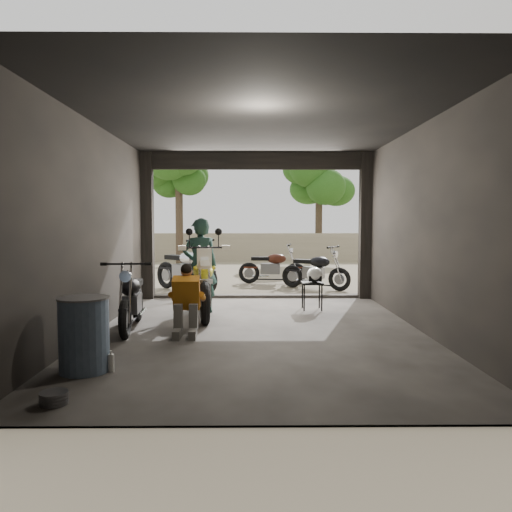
{
  "coord_description": "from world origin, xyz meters",
  "views": [
    {
      "loc": [
        -0.12,
        -7.53,
        1.72
      ],
      "look_at": [
        -0.04,
        0.6,
        1.15
      ],
      "focal_mm": 35.0,
      "sensor_mm": 36.0,
      "label": 1
    }
  ],
  "objects_px": {
    "stool": "(312,286)",
    "oil_drum": "(84,336)",
    "main_bike": "(203,280)",
    "outside_bike_a": "(185,265)",
    "outside_bike_b": "(272,264)",
    "helmet": "(315,275)",
    "mechanic": "(186,302)",
    "left_bike": "(132,295)",
    "outside_bike_c": "(315,268)",
    "sign_post": "(413,236)",
    "rider": "(200,266)"
  },
  "relations": [
    {
      "from": "stool",
      "to": "oil_drum",
      "type": "distance_m",
      "value": 4.98
    },
    {
      "from": "main_bike",
      "to": "outside_bike_a",
      "type": "height_order",
      "value": "main_bike"
    },
    {
      "from": "outside_bike_b",
      "to": "helmet",
      "type": "bearing_deg",
      "value": -163.68
    },
    {
      "from": "outside_bike_a",
      "to": "mechanic",
      "type": "relative_size",
      "value": 1.84
    },
    {
      "from": "left_bike",
      "to": "mechanic",
      "type": "distance_m",
      "value": 1.03
    },
    {
      "from": "outside_bike_a",
      "to": "stool",
      "type": "bearing_deg",
      "value": -91.17
    },
    {
      "from": "outside_bike_b",
      "to": "oil_drum",
      "type": "distance_m",
      "value": 8.41
    },
    {
      "from": "outside_bike_c",
      "to": "sign_post",
      "type": "height_order",
      "value": "sign_post"
    },
    {
      "from": "helmet",
      "to": "main_bike",
      "type": "bearing_deg",
      "value": -168.12
    },
    {
      "from": "rider",
      "to": "oil_drum",
      "type": "relative_size",
      "value": 2.07
    },
    {
      "from": "outside_bike_a",
      "to": "stool",
      "type": "relative_size",
      "value": 3.47
    },
    {
      "from": "outside_bike_a",
      "to": "rider",
      "type": "distance_m",
      "value": 3.01
    },
    {
      "from": "mechanic",
      "to": "oil_drum",
      "type": "distance_m",
      "value": 1.98
    },
    {
      "from": "outside_bike_a",
      "to": "outside_bike_c",
      "type": "distance_m",
      "value": 3.24
    },
    {
      "from": "rider",
      "to": "oil_drum",
      "type": "height_order",
      "value": "rider"
    },
    {
      "from": "left_bike",
      "to": "oil_drum",
      "type": "distance_m",
      "value": 2.25
    },
    {
      "from": "helmet",
      "to": "mechanic",
      "type": "bearing_deg",
      "value": -139.17
    },
    {
      "from": "main_bike",
      "to": "left_bike",
      "type": "xyz_separation_m",
      "value": [
        -1.02,
        -1.09,
        -0.11
      ]
    },
    {
      "from": "rider",
      "to": "stool",
      "type": "relative_size",
      "value": 3.21
    },
    {
      "from": "main_bike",
      "to": "oil_drum",
      "type": "relative_size",
      "value": 2.32
    },
    {
      "from": "left_bike",
      "to": "outside_bike_c",
      "type": "bearing_deg",
      "value": 48.24
    },
    {
      "from": "outside_bike_b",
      "to": "outside_bike_c",
      "type": "distance_m",
      "value": 1.53
    },
    {
      "from": "outside_bike_a",
      "to": "oil_drum",
      "type": "height_order",
      "value": "outside_bike_a"
    },
    {
      "from": "outside_bike_c",
      "to": "mechanic",
      "type": "height_order",
      "value": "outside_bike_c"
    },
    {
      "from": "left_bike",
      "to": "main_bike",
      "type": "bearing_deg",
      "value": 42.02
    },
    {
      "from": "sign_post",
      "to": "helmet",
      "type": "bearing_deg",
      "value": -156.4
    },
    {
      "from": "mechanic",
      "to": "stool",
      "type": "xyz_separation_m",
      "value": [
        2.13,
        2.18,
        -0.04
      ]
    },
    {
      "from": "oil_drum",
      "to": "outside_bike_a",
      "type": "bearing_deg",
      "value": 87.6
    },
    {
      "from": "main_bike",
      "to": "outside_bike_c",
      "type": "height_order",
      "value": "main_bike"
    },
    {
      "from": "outside_bike_b",
      "to": "stool",
      "type": "xyz_separation_m",
      "value": [
        0.59,
        -4.11,
        -0.07
      ]
    },
    {
      "from": "outside_bike_a",
      "to": "outside_bike_b",
      "type": "height_order",
      "value": "outside_bike_a"
    },
    {
      "from": "main_bike",
      "to": "left_bike",
      "type": "bearing_deg",
      "value": -140.97
    },
    {
      "from": "stool",
      "to": "left_bike",
      "type": "bearing_deg",
      "value": -150.96
    },
    {
      "from": "main_bike",
      "to": "outside_bike_b",
      "type": "relative_size",
      "value": 1.23
    },
    {
      "from": "main_bike",
      "to": "rider",
      "type": "relative_size",
      "value": 1.12
    },
    {
      "from": "outside_bike_b",
      "to": "oil_drum",
      "type": "bearing_deg",
      "value": 170.54
    },
    {
      "from": "outside_bike_c",
      "to": "stool",
      "type": "height_order",
      "value": "outside_bike_c"
    },
    {
      "from": "outside_bike_c",
      "to": "oil_drum",
      "type": "xyz_separation_m",
      "value": [
        -3.5,
        -6.92,
        -0.12
      ]
    },
    {
      "from": "outside_bike_b",
      "to": "mechanic",
      "type": "bearing_deg",
      "value": 173.72
    },
    {
      "from": "stool",
      "to": "outside_bike_b",
      "type": "bearing_deg",
      "value": 98.19
    },
    {
      "from": "outside_bike_a",
      "to": "helmet",
      "type": "relative_size",
      "value": 6.08
    },
    {
      "from": "outside_bike_c",
      "to": "mechanic",
      "type": "bearing_deg",
      "value": -174.91
    },
    {
      "from": "oil_drum",
      "to": "sign_post",
      "type": "xyz_separation_m",
      "value": [
        5.34,
        5.05,
        0.96
      ]
    },
    {
      "from": "outside_bike_a",
      "to": "outside_bike_b",
      "type": "distance_m",
      "value": 2.62
    },
    {
      "from": "left_bike",
      "to": "rider",
      "type": "xyz_separation_m",
      "value": [
        0.93,
        1.42,
        0.33
      ]
    },
    {
      "from": "sign_post",
      "to": "stool",
      "type": "bearing_deg",
      "value": -157.21
    },
    {
      "from": "rider",
      "to": "sign_post",
      "type": "distance_m",
      "value": 4.65
    },
    {
      "from": "mechanic",
      "to": "sign_post",
      "type": "relative_size",
      "value": 0.5
    },
    {
      "from": "outside_bike_a",
      "to": "oil_drum",
      "type": "xyz_separation_m",
      "value": [
        -0.28,
        -6.59,
        -0.22
      ]
    },
    {
      "from": "left_bike",
      "to": "outside_bike_b",
      "type": "height_order",
      "value": "left_bike"
    }
  ]
}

